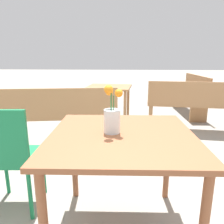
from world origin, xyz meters
TOP-DOWN VIEW (x-y plane):
  - table_front at (0.00, 0.00)m, footprint 0.97×0.97m
  - flower_vase at (-0.07, 0.02)m, footprint 0.12×0.13m
  - cafe_chair at (-0.87, 0.16)m, footprint 0.42×0.42m
  - bench_near at (-0.99, 1.41)m, footprint 1.86×0.63m
  - bench_middle at (1.37, 2.26)m, footprint 1.94×0.55m
  - bench_far at (1.49, 3.48)m, footprint 0.42×1.45m
  - table_back at (-0.28, 2.67)m, footprint 0.86×0.83m

SIDE VIEW (x-z plane):
  - bench_far at x=1.49m, z-range 0.03..0.88m
  - bench_near at x=-0.99m, z-range 0.05..0.90m
  - bench_middle at x=1.37m, z-range 0.05..0.90m
  - cafe_chair at x=-0.87m, z-range 0.07..0.96m
  - table_back at x=-0.28m, z-range 0.24..0.95m
  - table_front at x=0.00m, z-range 0.28..1.03m
  - flower_vase at x=-0.07m, z-range 0.69..1.01m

